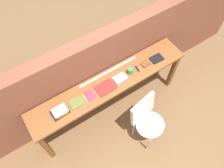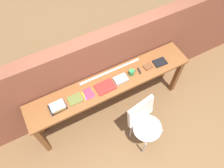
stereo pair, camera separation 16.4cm
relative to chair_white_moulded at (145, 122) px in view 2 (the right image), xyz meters
name	(u,v)px [view 2 (the right image)]	position (x,y,z in m)	size (l,w,h in m)	color
ground_plane	(119,123)	(-0.22, 0.35, -0.53)	(40.00, 40.00, 0.00)	brown
brick_wall_back	(100,71)	(-0.22, 0.99, 0.22)	(6.00, 0.20, 1.49)	brown
sideboard	(110,87)	(-0.22, 0.65, 0.21)	(2.50, 0.44, 0.88)	brown
chair_white_moulded	(145,122)	(0.00, 0.00, 0.00)	(0.51, 0.52, 0.89)	silver
book_stack_leftmost	(58,107)	(-1.03, 0.62, 0.38)	(0.23, 0.18, 0.07)	black
magazine_cycling	(75,99)	(-0.78, 0.62, 0.36)	(0.19, 0.15, 0.02)	olive
pamphlet_pile_colourful	(89,94)	(-0.58, 0.62, 0.36)	(0.16, 0.18, 0.01)	yellow
book_open_centre	(105,87)	(-0.33, 0.61, 0.36)	(0.27, 0.19, 0.02)	red
book_grey_hardcover	(121,79)	(-0.07, 0.62, 0.37)	(0.20, 0.14, 0.03)	#9E9EA3
mug	(132,72)	(0.11, 0.63, 0.40)	(0.11, 0.08, 0.09)	#338C4C
multitool_folded	(139,71)	(0.24, 0.62, 0.36)	(0.02, 0.11, 0.02)	black
leather_journal_brown	(148,66)	(0.40, 0.63, 0.37)	(0.13, 0.10, 0.02)	brown
book_repair_rightmost	(160,62)	(0.60, 0.61, 0.36)	(0.20, 0.14, 0.02)	black
ruler_metal_back_edge	(110,71)	(-0.14, 0.82, 0.35)	(0.98, 0.03, 0.00)	silver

